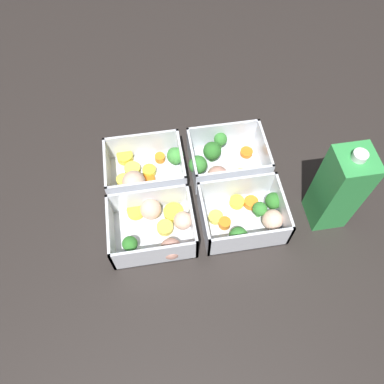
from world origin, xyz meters
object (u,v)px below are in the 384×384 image
at_px(container_near_left, 221,161).
at_px(juice_carton, 338,189).
at_px(container_far_left, 249,216).
at_px(container_far_right, 157,227).
at_px(container_near_right, 145,171).

bearing_deg(container_near_left, juice_carton, 141.87).
xyz_separation_m(container_far_left, container_far_right, (0.18, -0.01, -0.00)).
bearing_deg(container_near_left, container_near_right, -1.12).
xyz_separation_m(container_far_left, juice_carton, (-0.15, 0.01, 0.07)).
bearing_deg(container_near_right, container_near_left, 178.88).
bearing_deg(container_far_left, juice_carton, 177.36).
distance_m(container_near_right, container_far_right, 0.13).
relative_size(container_near_left, container_far_right, 1.00).
xyz_separation_m(container_near_right, container_far_right, (-0.01, 0.13, -0.00)).
bearing_deg(container_near_left, container_far_left, 101.45).
relative_size(container_near_right, container_far_right, 0.99).
distance_m(container_near_right, juice_carton, 0.38).
bearing_deg(container_far_left, container_far_right, -1.71).
relative_size(container_near_left, container_near_right, 1.01).
height_order(container_near_left, container_far_right, same).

